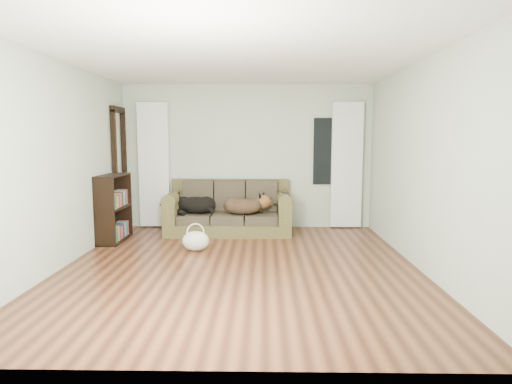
{
  "coord_description": "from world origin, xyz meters",
  "views": [
    {
      "loc": [
        0.3,
        -5.32,
        1.62
      ],
      "look_at": [
        0.17,
        1.6,
        0.76
      ],
      "focal_mm": 30.0,
      "sensor_mm": 36.0,
      "label": 1
    }
  ],
  "objects_px": {
    "sofa": "(229,207)",
    "bookshelf": "(114,210)",
    "tote_bag": "(196,240)",
    "dog_black_lab": "(194,206)",
    "dog_shepherd": "(245,206)"
  },
  "relations": [
    {
      "from": "sofa",
      "to": "tote_bag",
      "type": "bearing_deg",
      "value": -107.86
    },
    {
      "from": "sofa",
      "to": "dog_shepherd",
      "type": "bearing_deg",
      "value": -19.04
    },
    {
      "from": "bookshelf",
      "to": "dog_shepherd",
      "type": "bearing_deg",
      "value": 21.94
    },
    {
      "from": "dog_black_lab",
      "to": "sofa",
      "type": "bearing_deg",
      "value": 21.41
    },
    {
      "from": "sofa",
      "to": "bookshelf",
      "type": "distance_m",
      "value": 1.89
    },
    {
      "from": "sofa",
      "to": "tote_bag",
      "type": "height_order",
      "value": "sofa"
    },
    {
      "from": "bookshelf",
      "to": "sofa",
      "type": "bearing_deg",
      "value": 26.9
    },
    {
      "from": "tote_bag",
      "to": "sofa",
      "type": "bearing_deg",
      "value": 72.14
    },
    {
      "from": "sofa",
      "to": "bookshelf",
      "type": "relative_size",
      "value": 1.99
    },
    {
      "from": "dog_shepherd",
      "to": "tote_bag",
      "type": "relative_size",
      "value": 1.72
    },
    {
      "from": "dog_black_lab",
      "to": "tote_bag",
      "type": "height_order",
      "value": "dog_black_lab"
    },
    {
      "from": "bookshelf",
      "to": "tote_bag",
      "type": "bearing_deg",
      "value": -15.23
    },
    {
      "from": "tote_bag",
      "to": "bookshelf",
      "type": "xyz_separation_m",
      "value": [
        -1.4,
        0.6,
        0.34
      ]
    },
    {
      "from": "dog_shepherd",
      "to": "tote_bag",
      "type": "xyz_separation_m",
      "value": [
        -0.67,
        -1.12,
        -0.33
      ]
    },
    {
      "from": "tote_bag",
      "to": "bookshelf",
      "type": "distance_m",
      "value": 1.56
    }
  ]
}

